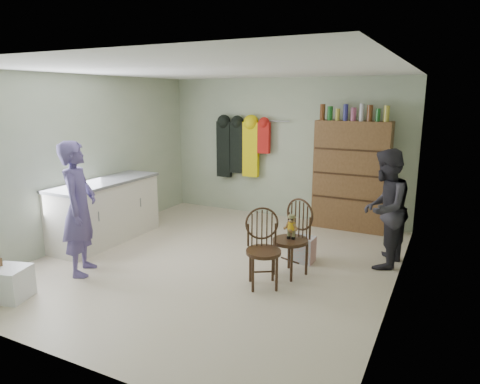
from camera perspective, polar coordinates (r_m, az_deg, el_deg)
The scene contains 11 objects.
ground_plane at distance 5.87m, azimuth -3.10°, elevation -9.23°, with size 5.00×5.00×0.00m, color beige.
room_walls at distance 5.94m, azimuth -0.73°, elevation 6.79°, with size 5.00×5.00×5.00m.
counter at distance 6.85m, azimuth -17.47°, elevation -2.41°, with size 0.64×1.86×0.94m.
plastic_tub at distance 5.42m, azimuth -28.34°, elevation -10.67°, with size 0.38×0.36×0.36m, color white.
chair_front at distance 5.35m, azimuth 7.12°, elevation -5.49°, with size 0.54×0.54×0.96m.
chair_far at distance 5.02m, azimuth 3.07°, elevation -7.06°, with size 0.56×0.56×0.92m.
striped_bag at distance 5.87m, azimuth 8.25°, elevation -7.54°, with size 0.33×0.25×0.34m, color #E57A72.
person_left at distance 5.62m, azimuth -20.66°, elevation -2.07°, with size 0.61×0.40×1.67m, color #544884.
person_right at distance 5.80m, azimuth 18.72°, elevation -2.13°, with size 0.75×0.59×1.55m, color #2D2B33.
dresser at distance 7.28m, azimuth 14.61°, elevation 2.23°, with size 1.20×0.39×2.07m.
coat_rack at distance 7.99m, azimuth 0.10°, elevation 5.96°, with size 1.42×0.12×1.09m.
Camera 1 is at (2.72, -4.72, 2.20)m, focal length 32.00 mm.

